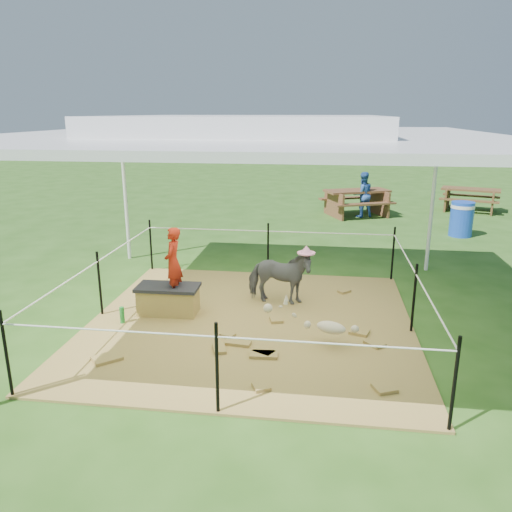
# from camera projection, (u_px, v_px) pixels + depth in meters

# --- Properties ---
(ground) EXTENTS (90.00, 90.00, 0.00)m
(ground) POSITION_uv_depth(u_px,v_px,m) (250.00, 324.00, 7.20)
(ground) COLOR #2D5919
(ground) RESTS_ON ground
(hay_patch) EXTENTS (4.60, 4.60, 0.03)m
(hay_patch) POSITION_uv_depth(u_px,v_px,m) (250.00, 323.00, 7.20)
(hay_patch) COLOR brown
(hay_patch) RESTS_ON ground
(canopy_tent) EXTENTS (6.30, 6.30, 2.90)m
(canopy_tent) POSITION_uv_depth(u_px,v_px,m) (250.00, 132.00, 6.46)
(canopy_tent) COLOR silver
(canopy_tent) RESTS_ON ground
(rope_fence) EXTENTS (4.54, 4.54, 1.00)m
(rope_fence) POSITION_uv_depth(u_px,v_px,m) (250.00, 282.00, 7.02)
(rope_fence) COLOR black
(rope_fence) RESTS_ON ground
(straw_bale) EXTENTS (0.87, 0.45, 0.38)m
(straw_bale) POSITION_uv_depth(u_px,v_px,m) (169.00, 301.00, 7.47)
(straw_bale) COLOR #AC863E
(straw_bale) RESTS_ON hay_patch
(dark_cloth) EXTENTS (0.93, 0.50, 0.05)m
(dark_cloth) POSITION_uv_depth(u_px,v_px,m) (168.00, 287.00, 7.41)
(dark_cloth) COLOR black
(dark_cloth) RESTS_ON straw_bale
(woman) EXTENTS (0.26, 0.38, 1.04)m
(woman) POSITION_uv_depth(u_px,v_px,m) (173.00, 256.00, 7.26)
(woman) COLOR #B32211
(woman) RESTS_ON straw_bale
(green_bottle) EXTENTS (0.07, 0.07, 0.24)m
(green_bottle) POSITION_uv_depth(u_px,v_px,m) (122.00, 315.00, 7.13)
(green_bottle) COLOR #1B7A29
(green_bottle) RESTS_ON hay_patch
(pony) EXTENTS (1.07, 0.57, 0.87)m
(pony) POSITION_uv_depth(u_px,v_px,m) (279.00, 277.00, 7.78)
(pony) COLOR #4B4B50
(pony) RESTS_ON hay_patch
(pink_hat) EXTENTS (0.27, 0.27, 0.13)m
(pink_hat) POSITION_uv_depth(u_px,v_px,m) (280.00, 246.00, 7.64)
(pink_hat) COLOR #FF93C2
(pink_hat) RESTS_ON pony
(foal) EXTENTS (1.11, 0.85, 0.54)m
(foal) POSITION_uv_depth(u_px,v_px,m) (331.00, 325.00, 6.42)
(foal) COLOR beige
(foal) RESTS_ON hay_patch
(trash_barrel) EXTENTS (0.73, 0.73, 0.85)m
(trash_barrel) POSITION_uv_depth(u_px,v_px,m) (461.00, 219.00, 12.21)
(trash_barrel) COLOR blue
(trash_barrel) RESTS_ON ground
(picnic_table_near) EXTENTS (2.21, 1.95, 0.77)m
(picnic_table_near) POSITION_uv_depth(u_px,v_px,m) (356.00, 203.00, 14.65)
(picnic_table_near) COLOR #52351C
(picnic_table_near) RESTS_ON ground
(picnic_table_far) EXTENTS (1.97, 1.68, 0.70)m
(picnic_table_far) POSITION_uv_depth(u_px,v_px,m) (470.00, 200.00, 15.36)
(picnic_table_far) COLOR brown
(picnic_table_far) RESTS_ON ground
(distant_person) EXTENTS (0.77, 0.69, 1.31)m
(distant_person) POSITION_uv_depth(u_px,v_px,m) (362.00, 195.00, 14.41)
(distant_person) COLOR #2D5CAB
(distant_person) RESTS_ON ground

